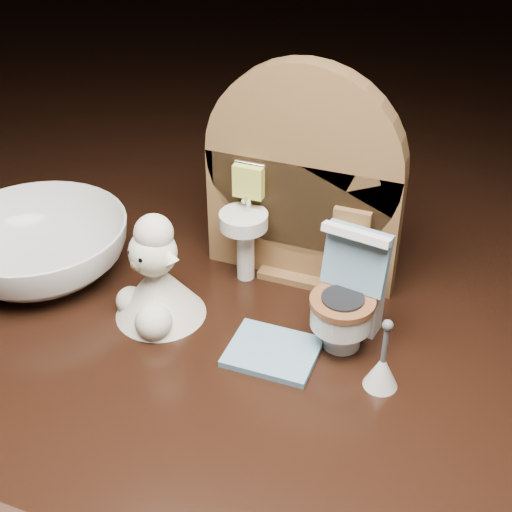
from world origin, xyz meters
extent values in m
cube|color=black|center=(0.00, 0.00, -0.05)|extent=(2.50, 2.50, 0.10)
cube|color=brown|center=(0.00, 0.07, 0.04)|extent=(0.13, 0.02, 0.09)
cylinder|color=brown|center=(0.00, 0.07, 0.09)|extent=(0.13, 0.02, 0.13)
cube|color=brown|center=(0.00, 0.07, 0.00)|extent=(0.05, 0.04, 0.01)
cylinder|color=white|center=(-0.03, 0.05, 0.02)|extent=(0.01, 0.01, 0.04)
cylinder|color=white|center=(-0.03, 0.04, 0.05)|extent=(0.03, 0.03, 0.01)
cylinder|color=silver|center=(-0.03, 0.05, 0.06)|extent=(0.00, 0.00, 0.01)
cube|color=#CBD64E|center=(-0.03, 0.05, 0.07)|extent=(0.02, 0.01, 0.02)
cube|color=brown|center=(0.04, 0.06, 0.05)|extent=(0.02, 0.01, 0.02)
cylinder|color=beige|center=(0.04, 0.05, 0.05)|extent=(0.02, 0.02, 0.02)
cylinder|color=white|center=(0.05, 0.00, 0.01)|extent=(0.02, 0.02, 0.02)
cylinder|color=white|center=(0.05, 0.00, 0.03)|extent=(0.04, 0.04, 0.02)
cylinder|color=brown|center=(0.05, 0.00, 0.03)|extent=(0.04, 0.04, 0.00)
cube|color=white|center=(0.05, 0.02, 0.02)|extent=(0.03, 0.02, 0.05)
cube|color=#6E9CB7|center=(0.05, 0.02, 0.05)|extent=(0.04, 0.02, 0.04)
cube|color=white|center=(0.05, 0.01, 0.07)|extent=(0.04, 0.01, 0.01)
cylinder|color=#A4B331|center=(0.06, 0.02, 0.05)|extent=(0.01, 0.01, 0.01)
cube|color=#6E9CB7|center=(0.01, -0.02, 0.00)|extent=(0.05, 0.04, 0.00)
cone|color=white|center=(0.08, -0.02, 0.01)|extent=(0.02, 0.02, 0.02)
cylinder|color=#59595B|center=(0.08, -0.02, 0.03)|extent=(0.00, 0.00, 0.03)
sphere|color=#59595B|center=(0.08, -0.02, 0.04)|extent=(0.01, 0.01, 0.01)
cone|color=white|center=(-0.07, -0.01, 0.02)|extent=(0.06, 0.06, 0.04)
sphere|color=white|center=(-0.06, -0.03, 0.01)|extent=(0.02, 0.02, 0.02)
sphere|color=white|center=(-0.09, -0.01, 0.01)|extent=(0.02, 0.02, 0.02)
sphere|color=white|center=(-0.07, -0.01, 0.05)|extent=(0.03, 0.03, 0.03)
sphere|color=#95855C|center=(-0.07, -0.02, 0.05)|extent=(0.01, 0.01, 0.01)
sphere|color=white|center=(-0.07, -0.01, 0.06)|extent=(0.02, 0.02, 0.02)
cone|color=white|center=(-0.08, 0.00, 0.05)|extent=(0.02, 0.01, 0.01)
cone|color=white|center=(-0.06, -0.02, 0.05)|extent=(0.02, 0.01, 0.01)
sphere|color=black|center=(-0.08, -0.02, 0.05)|extent=(0.00, 0.00, 0.00)
sphere|color=black|center=(-0.07, -0.03, 0.05)|extent=(0.00, 0.00, 0.00)
imported|color=white|center=(-0.17, 0.00, 0.02)|extent=(0.12, 0.12, 0.04)
camera|label=1|loc=(0.12, -0.32, 0.29)|focal=50.00mm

